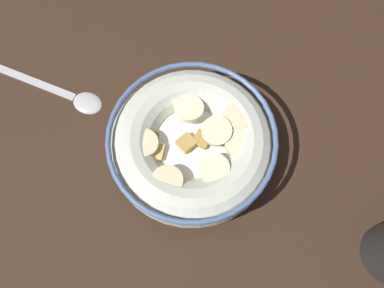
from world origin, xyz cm
name	(u,v)px	position (x,y,z in cm)	size (l,w,h in cm)	color
ground_plane	(192,155)	(0.00, 0.00, -1.00)	(119.89, 119.89, 2.00)	#332116
cereal_bowl	(192,144)	(0.00, 0.01, 2.92)	(18.83, 18.83, 5.66)	beige
spoon	(68,95)	(-11.60, -12.92, 0.33)	(11.69, 13.86, 0.80)	#B7B7BC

